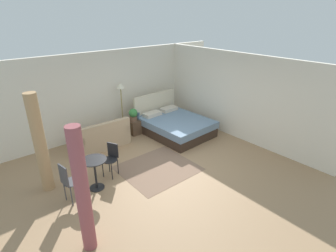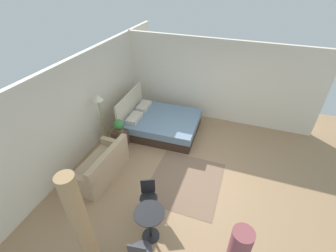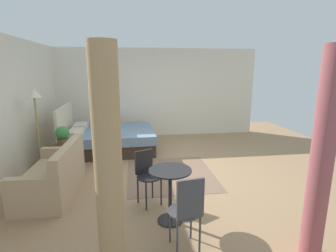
# 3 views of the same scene
# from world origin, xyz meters

# --- Properties ---
(ground_plane) EXTENTS (8.83, 9.05, 0.02)m
(ground_plane) POSITION_xyz_m (0.00, 0.00, -0.01)
(ground_plane) COLOR #9E7A56
(wall_back) EXTENTS (8.83, 0.12, 2.64)m
(wall_back) POSITION_xyz_m (0.00, 3.03, 1.32)
(wall_back) COLOR silver
(wall_back) RESTS_ON ground
(wall_right) EXTENTS (0.12, 6.05, 2.64)m
(wall_right) POSITION_xyz_m (2.91, 0.00, 1.32)
(wall_right) COLOR silver
(wall_right) RESTS_ON ground
(area_rug) EXTENTS (1.84, 1.68, 0.01)m
(area_rug) POSITION_xyz_m (-0.23, 0.08, 0.00)
(area_rug) COLOR #7F604C
(area_rug) RESTS_ON ground
(bed) EXTENTS (1.83, 2.25, 1.16)m
(bed) POSITION_xyz_m (1.53, 1.43, 0.29)
(bed) COLOR #38281E
(bed) RESTS_ON ground
(couch) EXTENTS (1.57, 0.81, 0.83)m
(couch) POSITION_xyz_m (-0.73, 2.10, 0.28)
(couch) COLOR tan
(couch) RESTS_ON ground
(nightstand) EXTENTS (0.48, 0.40, 0.47)m
(nightstand) POSITION_xyz_m (0.56, 2.26, 0.23)
(nightstand) COLOR brown
(nightstand) RESTS_ON ground
(potted_plant) EXTENTS (0.28, 0.28, 0.41)m
(potted_plant) POSITION_xyz_m (0.46, 2.23, 0.69)
(potted_plant) COLOR brown
(potted_plant) RESTS_ON nightstand
(vase) EXTENTS (0.10, 0.10, 0.21)m
(vase) POSITION_xyz_m (0.68, 2.29, 0.57)
(vase) COLOR slate
(vase) RESTS_ON nightstand
(floor_lamp) EXTENTS (0.29, 0.29, 1.66)m
(floor_lamp) POSITION_xyz_m (0.31, 2.65, 1.30)
(floor_lamp) COLOR #99844C
(floor_lamp) RESTS_ON ground
(balcony_table) EXTENTS (0.57, 0.57, 0.75)m
(balcony_table) POSITION_xyz_m (-1.82, 0.32, 0.51)
(balcony_table) COLOR black
(balcony_table) RESTS_ON ground
(cafe_chair_near_window) EXTENTS (0.50, 0.50, 0.82)m
(cafe_chair_near_window) POSITION_xyz_m (-1.25, 0.60, 0.50)
(cafe_chair_near_window) COLOR black
(cafe_chair_near_window) RESTS_ON ground
(curtain_right) EXTENTS (0.26, 0.26, 2.27)m
(curtain_right) POSITION_xyz_m (-2.66, 1.02, 1.14)
(curtain_right) COLOR tan
(curtain_right) RESTS_ON ground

